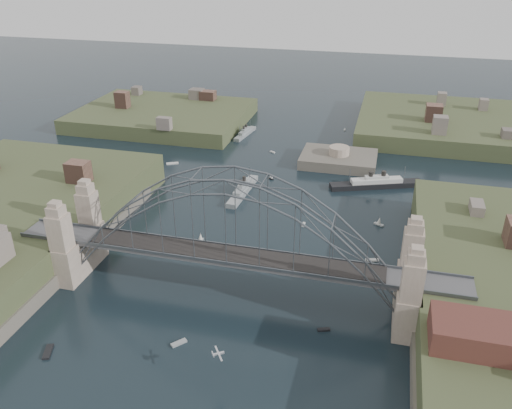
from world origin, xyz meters
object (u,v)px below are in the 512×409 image
(bridge, at_px, (231,236))
(naval_cruiser_near, at_px, (243,190))
(naval_cruiser_far, at_px, (245,133))
(ocean_liner, at_px, (376,184))
(wharf_shed, at_px, (504,339))
(fort_island, at_px, (338,165))

(bridge, xyz_separation_m, naval_cruiser_near, (-10.05, 43.03, -11.43))
(naval_cruiser_far, bearing_deg, bridge, -76.04)
(naval_cruiser_near, xyz_separation_m, naval_cruiser_far, (-11.88, 45.17, -0.13))
(naval_cruiser_far, height_order, ocean_liner, ocean_liner)
(naval_cruiser_near, height_order, naval_cruiser_far, naval_cruiser_near)
(wharf_shed, relative_size, naval_cruiser_near, 1.03)
(fort_island, height_order, ocean_liner, ocean_liner)
(bridge, bearing_deg, wharf_shed, -17.65)
(fort_island, bearing_deg, naval_cruiser_near, -129.27)
(fort_island, relative_size, naval_cruiser_far, 1.50)
(wharf_shed, distance_m, naval_cruiser_near, 79.10)
(wharf_shed, bearing_deg, bridge, 162.35)
(bridge, height_order, wharf_shed, bridge)
(bridge, xyz_separation_m, wharf_shed, (44.00, -14.00, -2.32))
(fort_island, height_order, wharf_shed, wharf_shed)
(ocean_liner, bearing_deg, bridge, -113.08)
(bridge, relative_size, naval_cruiser_near, 4.34)
(wharf_shed, xyz_separation_m, ocean_liner, (-20.21, 69.83, -9.04))
(bridge, xyz_separation_m, naval_cruiser_far, (-21.93, 88.20, -11.56))
(naval_cruiser_near, bearing_deg, fort_island, 50.73)
(fort_island, relative_size, ocean_liner, 0.89)
(naval_cruiser_near, relative_size, naval_cruiser_far, 1.32)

